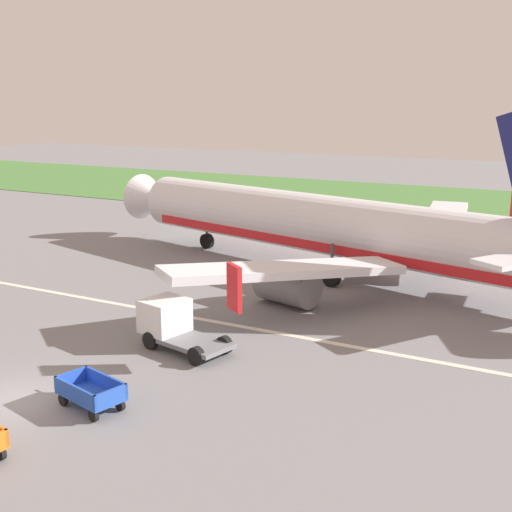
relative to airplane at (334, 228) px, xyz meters
name	(u,v)px	position (x,y,z in m)	size (l,w,h in m)	color
ground_plane	(16,400)	(-3.60, -22.31, -3.05)	(220.00, 220.00, 0.00)	slate
grass_strip	(415,202)	(-3.60, 32.59, -3.02)	(220.00, 28.00, 0.06)	#477A38
apron_stripe	(185,316)	(-3.60, -11.27, -3.05)	(120.00, 0.36, 0.01)	silver
airplane	(334,228)	(0.00, 0.00, 0.00)	(37.25, 30.17, 11.34)	silver
baggage_cart_second_in_row	(91,392)	(-0.74, -21.45, -2.45)	(3.62, 1.94, 1.07)	#234CB2
service_truck_beside_carts	(172,323)	(-1.71, -15.02, -1.95)	(4.68, 2.78, 2.10)	slate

